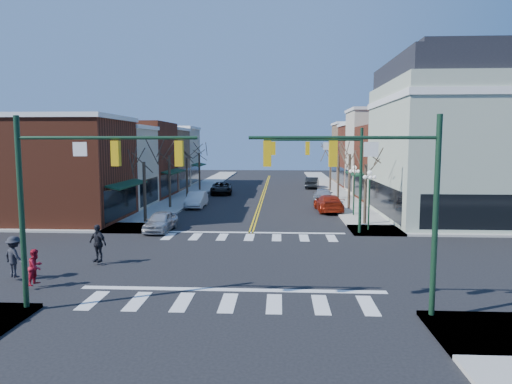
# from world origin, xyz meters

# --- Properties ---
(ground) EXTENTS (160.00, 160.00, 0.00)m
(ground) POSITION_xyz_m (0.00, 0.00, 0.00)
(ground) COLOR black
(ground) RESTS_ON ground
(sidewalk_left) EXTENTS (3.50, 70.00, 0.15)m
(sidewalk_left) POSITION_xyz_m (-8.75, 20.00, 0.07)
(sidewalk_left) COLOR #9E9B93
(sidewalk_left) RESTS_ON ground
(sidewalk_right) EXTENTS (3.50, 70.00, 0.15)m
(sidewalk_right) POSITION_xyz_m (8.75, 20.00, 0.07)
(sidewalk_right) COLOR #9E9B93
(sidewalk_right) RESTS_ON ground
(bldg_left_brick_a) EXTENTS (10.00, 8.50, 8.00)m
(bldg_left_brick_a) POSITION_xyz_m (-15.50, 11.75, 4.00)
(bldg_left_brick_a) COLOR maroon
(bldg_left_brick_a) RESTS_ON ground
(bldg_left_stucco_a) EXTENTS (10.00, 7.00, 7.50)m
(bldg_left_stucco_a) POSITION_xyz_m (-15.50, 19.50, 3.75)
(bldg_left_stucco_a) COLOR #BEB59D
(bldg_left_stucco_a) RESTS_ON ground
(bldg_left_brick_b) EXTENTS (10.00, 9.00, 8.50)m
(bldg_left_brick_b) POSITION_xyz_m (-15.50, 27.50, 4.25)
(bldg_left_brick_b) COLOR maroon
(bldg_left_brick_b) RESTS_ON ground
(bldg_left_tan) EXTENTS (10.00, 7.50, 7.80)m
(bldg_left_tan) POSITION_xyz_m (-15.50, 35.75, 3.90)
(bldg_left_tan) COLOR #9B7655
(bldg_left_tan) RESTS_ON ground
(bldg_left_stucco_b) EXTENTS (10.00, 8.00, 8.20)m
(bldg_left_stucco_b) POSITION_xyz_m (-15.50, 43.50, 4.10)
(bldg_left_stucco_b) COLOR #BEB59D
(bldg_left_stucco_b) RESTS_ON ground
(bldg_right_brick_a) EXTENTS (10.00, 8.50, 8.00)m
(bldg_right_brick_a) POSITION_xyz_m (15.50, 25.75, 4.00)
(bldg_right_brick_a) COLOR maroon
(bldg_right_brick_a) RESTS_ON ground
(bldg_right_stucco) EXTENTS (10.00, 7.00, 10.00)m
(bldg_right_stucco) POSITION_xyz_m (15.50, 33.50, 5.00)
(bldg_right_stucco) COLOR #BEB59D
(bldg_right_stucco) RESTS_ON ground
(bldg_right_brick_b) EXTENTS (10.00, 8.00, 8.50)m
(bldg_right_brick_b) POSITION_xyz_m (15.50, 41.00, 4.25)
(bldg_right_brick_b) COLOR maroon
(bldg_right_brick_b) RESTS_ON ground
(bldg_right_tan) EXTENTS (10.00, 8.00, 9.00)m
(bldg_right_tan) POSITION_xyz_m (15.50, 49.00, 4.50)
(bldg_right_tan) COLOR #9B7655
(bldg_right_tan) RESTS_ON ground
(victorian_corner) EXTENTS (12.25, 14.25, 13.30)m
(victorian_corner) POSITION_xyz_m (16.50, 14.50, 6.66)
(victorian_corner) COLOR #A4B199
(victorian_corner) RESTS_ON ground
(traffic_mast_near_left) EXTENTS (6.60, 0.28, 7.20)m
(traffic_mast_near_left) POSITION_xyz_m (-5.55, -7.40, 4.71)
(traffic_mast_near_left) COLOR #14331E
(traffic_mast_near_left) RESTS_ON ground
(traffic_mast_near_right) EXTENTS (6.60, 0.28, 7.20)m
(traffic_mast_near_right) POSITION_xyz_m (5.55, -7.40, 4.71)
(traffic_mast_near_right) COLOR #14331E
(traffic_mast_near_right) RESTS_ON ground
(traffic_mast_far_right) EXTENTS (6.60, 0.28, 7.20)m
(traffic_mast_far_right) POSITION_xyz_m (5.55, 7.40, 4.71)
(traffic_mast_far_right) COLOR #14331E
(traffic_mast_far_right) RESTS_ON ground
(lamppost_corner) EXTENTS (0.36, 0.36, 4.33)m
(lamppost_corner) POSITION_xyz_m (8.20, 8.50, 2.96)
(lamppost_corner) COLOR #14331E
(lamppost_corner) RESTS_ON ground
(lamppost_midblock) EXTENTS (0.36, 0.36, 4.33)m
(lamppost_midblock) POSITION_xyz_m (8.20, 15.00, 2.96)
(lamppost_midblock) COLOR #14331E
(lamppost_midblock) RESTS_ON ground
(tree_left_a) EXTENTS (0.24, 0.24, 4.76)m
(tree_left_a) POSITION_xyz_m (-8.40, 11.00, 2.38)
(tree_left_a) COLOR #382B21
(tree_left_a) RESTS_ON ground
(tree_left_b) EXTENTS (0.24, 0.24, 5.04)m
(tree_left_b) POSITION_xyz_m (-8.40, 19.00, 2.52)
(tree_left_b) COLOR #382B21
(tree_left_b) RESTS_ON ground
(tree_left_c) EXTENTS (0.24, 0.24, 4.55)m
(tree_left_c) POSITION_xyz_m (-8.40, 27.00, 2.27)
(tree_left_c) COLOR #382B21
(tree_left_c) RESTS_ON ground
(tree_left_d) EXTENTS (0.24, 0.24, 4.90)m
(tree_left_d) POSITION_xyz_m (-8.40, 35.00, 2.45)
(tree_left_d) COLOR #382B21
(tree_left_d) RESTS_ON ground
(tree_right_a) EXTENTS (0.24, 0.24, 4.62)m
(tree_right_a) POSITION_xyz_m (8.40, 11.00, 2.31)
(tree_right_a) COLOR #382B21
(tree_right_a) RESTS_ON ground
(tree_right_b) EXTENTS (0.24, 0.24, 5.18)m
(tree_right_b) POSITION_xyz_m (8.40, 19.00, 2.59)
(tree_right_b) COLOR #382B21
(tree_right_b) RESTS_ON ground
(tree_right_c) EXTENTS (0.24, 0.24, 4.83)m
(tree_right_c) POSITION_xyz_m (8.40, 27.00, 2.42)
(tree_right_c) COLOR #382B21
(tree_right_c) RESTS_ON ground
(tree_right_d) EXTENTS (0.24, 0.24, 4.97)m
(tree_right_d) POSITION_xyz_m (8.40, 35.00, 2.48)
(tree_right_d) COLOR #382B21
(tree_right_d) RESTS_ON ground
(car_left_near) EXTENTS (1.87, 4.18, 1.40)m
(car_left_near) POSITION_xyz_m (-6.40, 8.00, 0.70)
(car_left_near) COLOR #B5B5BA
(car_left_near) RESTS_ON ground
(car_left_mid) EXTENTS (1.59, 4.55, 1.50)m
(car_left_mid) POSITION_xyz_m (-6.04, 19.93, 0.75)
(car_left_mid) COLOR silver
(car_left_mid) RESTS_ON ground
(car_left_far) EXTENTS (2.86, 5.49, 1.48)m
(car_left_far) POSITION_xyz_m (-5.07, 31.18, 0.74)
(car_left_far) COLOR black
(car_left_far) RESTS_ON ground
(car_right_near) EXTENTS (2.48, 5.44, 1.54)m
(car_right_near) POSITION_xyz_m (6.40, 17.81, 0.77)
(car_right_near) COLOR maroon
(car_right_near) RESTS_ON ground
(car_right_mid) EXTENTS (2.28, 5.04, 1.68)m
(car_right_mid) POSITION_xyz_m (6.40, 23.16, 0.84)
(car_right_mid) COLOR #B0B1B5
(car_right_mid) RESTS_ON ground
(car_right_far) EXTENTS (2.23, 4.80, 1.52)m
(car_right_far) POSITION_xyz_m (6.40, 39.11, 0.76)
(car_right_far) COLOR black
(car_right_far) RESTS_ON ground
(pedestrian_red_b) EXTENTS (0.65, 0.80, 1.56)m
(pedestrian_red_b) POSITION_xyz_m (-8.45, -4.78, 0.93)
(pedestrian_red_b) COLOR #A91226
(pedestrian_red_b) RESTS_ON sidewalk_left
(pedestrian_dark_a) EXTENTS (1.22, 0.92, 1.93)m
(pedestrian_dark_a) POSITION_xyz_m (-7.30, -0.92, 1.11)
(pedestrian_dark_a) COLOR black
(pedestrian_dark_a) RESTS_ON sidewalk_left
(pedestrian_dark_b) EXTENTS (1.40, 1.18, 1.89)m
(pedestrian_dark_b) POSITION_xyz_m (-10.00, -3.75, 1.09)
(pedestrian_dark_b) COLOR black
(pedestrian_dark_b) RESTS_ON sidewalk_left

